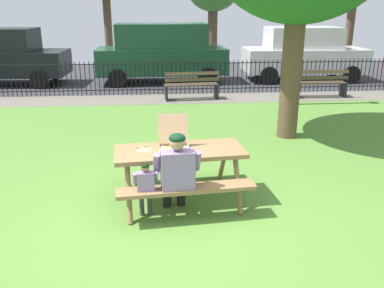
{
  "coord_description": "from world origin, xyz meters",
  "views": [
    {
      "loc": [
        -0.14,
        -4.7,
        2.67
      ],
      "look_at": [
        0.33,
        0.9,
        0.75
      ],
      "focal_mm": 37.92,
      "sensor_mm": 36.0,
      "label": 1
    }
  ],
  "objects_px": {
    "pizza_box_open": "(174,143)",
    "park_bench_right": "(320,84)",
    "child_at_table": "(146,185)",
    "parked_car_left": "(1,56)",
    "parked_car_center": "(162,52)",
    "pizza_slice_on_table": "(143,149)",
    "park_bench_center": "(192,86)",
    "parked_car_right": "(303,53)",
    "adult_at_table": "(177,171)",
    "picnic_table_foreground": "(180,161)",
    "lamp_post_walkway": "(297,15)"
  },
  "relations": [
    {
      "from": "pizza_box_open",
      "to": "park_bench_right",
      "type": "relative_size",
      "value": 0.31
    },
    {
      "from": "pizza_box_open",
      "to": "parked_car_left",
      "type": "relative_size",
      "value": 0.11
    },
    {
      "from": "child_at_table",
      "to": "adult_at_table",
      "type": "bearing_deg",
      "value": 9.51
    },
    {
      "from": "park_bench_center",
      "to": "parked_car_right",
      "type": "xyz_separation_m",
      "value": [
        4.42,
        3.01,
        0.59
      ]
    },
    {
      "from": "adult_at_table",
      "to": "park_bench_right",
      "type": "relative_size",
      "value": 0.74
    },
    {
      "from": "park_bench_right",
      "to": "adult_at_table",
      "type": "bearing_deg",
      "value": -123.58
    },
    {
      "from": "pizza_slice_on_table",
      "to": "adult_at_table",
      "type": "relative_size",
      "value": 0.22
    },
    {
      "from": "picnic_table_foreground",
      "to": "park_bench_right",
      "type": "height_order",
      "value": "park_bench_right"
    },
    {
      "from": "picnic_table_foreground",
      "to": "park_bench_right",
      "type": "xyz_separation_m",
      "value": [
        4.64,
        6.58,
        -0.18
      ]
    },
    {
      "from": "pizza_box_open",
      "to": "pizza_slice_on_table",
      "type": "height_order",
      "value": "pizza_box_open"
    },
    {
      "from": "adult_at_table",
      "to": "parked_car_center",
      "type": "relative_size",
      "value": 0.26
    },
    {
      "from": "picnic_table_foreground",
      "to": "parked_car_center",
      "type": "relative_size",
      "value": 0.41
    },
    {
      "from": "pizza_slice_on_table",
      "to": "parked_car_left",
      "type": "xyz_separation_m",
      "value": [
        -5.23,
        9.54,
        0.23
      ]
    },
    {
      "from": "picnic_table_foreground",
      "to": "pizza_slice_on_table",
      "type": "distance_m",
      "value": 0.54
    },
    {
      "from": "lamp_post_walkway",
      "to": "parked_car_right",
      "type": "xyz_separation_m",
      "value": [
        1.68,
        3.87,
        -1.43
      ]
    },
    {
      "from": "pizza_slice_on_table",
      "to": "park_bench_right",
      "type": "xyz_separation_m",
      "value": [
        5.15,
        6.53,
        -0.36
      ]
    },
    {
      "from": "child_at_table",
      "to": "parked_car_right",
      "type": "height_order",
      "value": "parked_car_right"
    },
    {
      "from": "park_bench_center",
      "to": "lamp_post_walkway",
      "type": "bearing_deg",
      "value": -17.53
    },
    {
      "from": "park_bench_right",
      "to": "lamp_post_walkway",
      "type": "bearing_deg",
      "value": -144.09
    },
    {
      "from": "pizza_slice_on_table",
      "to": "park_bench_center",
      "type": "distance_m",
      "value": 6.65
    },
    {
      "from": "lamp_post_walkway",
      "to": "parked_car_right",
      "type": "height_order",
      "value": "lamp_post_walkway"
    },
    {
      "from": "adult_at_table",
      "to": "picnic_table_foreground",
      "type": "bearing_deg",
      "value": 82.52
    },
    {
      "from": "picnic_table_foreground",
      "to": "parked_car_right",
      "type": "xyz_separation_m",
      "value": [
        5.13,
        9.59,
        0.41
      ]
    },
    {
      "from": "park_bench_center",
      "to": "lamp_post_walkway",
      "type": "height_order",
      "value": "lamp_post_walkway"
    },
    {
      "from": "park_bench_right",
      "to": "parked_car_center",
      "type": "distance_m",
      "value": 5.67
    },
    {
      "from": "pizza_box_open",
      "to": "parked_car_center",
      "type": "height_order",
      "value": "parked_car_center"
    },
    {
      "from": "pizza_slice_on_table",
      "to": "adult_at_table",
      "type": "xyz_separation_m",
      "value": [
        0.44,
        -0.56,
        -0.12
      ]
    },
    {
      "from": "adult_at_table",
      "to": "parked_car_center",
      "type": "xyz_separation_m",
      "value": [
        -0.05,
        10.1,
        0.44
      ]
    },
    {
      "from": "picnic_table_foreground",
      "to": "parked_car_left",
      "type": "distance_m",
      "value": 11.18
    },
    {
      "from": "pizza_slice_on_table",
      "to": "parked_car_right",
      "type": "xyz_separation_m",
      "value": [
        5.63,
        9.54,
        0.23
      ]
    },
    {
      "from": "pizza_slice_on_table",
      "to": "parked_car_right",
      "type": "bearing_deg",
      "value": 59.42
    },
    {
      "from": "child_at_table",
      "to": "parked_car_left",
      "type": "distance_m",
      "value": 11.46
    },
    {
      "from": "picnic_table_foreground",
      "to": "parked_car_center",
      "type": "bearing_deg",
      "value": 90.72
    },
    {
      "from": "adult_at_table",
      "to": "parked_car_right",
      "type": "xyz_separation_m",
      "value": [
        5.19,
        10.1,
        0.35
      ]
    },
    {
      "from": "pizza_box_open",
      "to": "park_bench_center",
      "type": "relative_size",
      "value": 0.3
    },
    {
      "from": "pizza_box_open",
      "to": "parked_car_left",
      "type": "height_order",
      "value": "parked_car_left"
    },
    {
      "from": "child_at_table",
      "to": "parked_car_center",
      "type": "xyz_separation_m",
      "value": [
        0.35,
        10.16,
        0.59
      ]
    },
    {
      "from": "pizza_slice_on_table",
      "to": "park_bench_right",
      "type": "distance_m",
      "value": 8.32
    },
    {
      "from": "picnic_table_foreground",
      "to": "adult_at_table",
      "type": "bearing_deg",
      "value": -97.48
    },
    {
      "from": "parked_car_center",
      "to": "pizza_slice_on_table",
      "type": "bearing_deg",
      "value": -92.33
    },
    {
      "from": "pizza_slice_on_table",
      "to": "parked_car_right",
      "type": "relative_size",
      "value": 0.06
    },
    {
      "from": "parked_car_center",
      "to": "parked_car_right",
      "type": "height_order",
      "value": "parked_car_center"
    },
    {
      "from": "park_bench_right",
      "to": "parked_car_left",
      "type": "bearing_deg",
      "value": 163.82
    },
    {
      "from": "parked_car_left",
      "to": "parked_car_center",
      "type": "bearing_deg",
      "value": -0.01
    },
    {
      "from": "lamp_post_walkway",
      "to": "parked_car_center",
      "type": "bearing_deg",
      "value": 132.64
    },
    {
      "from": "pizza_box_open",
      "to": "park_bench_right",
      "type": "xyz_separation_m",
      "value": [
        4.72,
        6.58,
        -0.44
      ]
    },
    {
      "from": "park_bench_right",
      "to": "parked_car_right",
      "type": "distance_m",
      "value": 3.1
    },
    {
      "from": "pizza_box_open",
      "to": "parked_car_center",
      "type": "distance_m",
      "value": 9.59
    },
    {
      "from": "picnic_table_foreground",
      "to": "lamp_post_walkway",
      "type": "xyz_separation_m",
      "value": [
        3.45,
        5.71,
        1.84
      ]
    },
    {
      "from": "picnic_table_foreground",
      "to": "pizza_box_open",
      "type": "bearing_deg",
      "value": -179.44
    }
  ]
}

